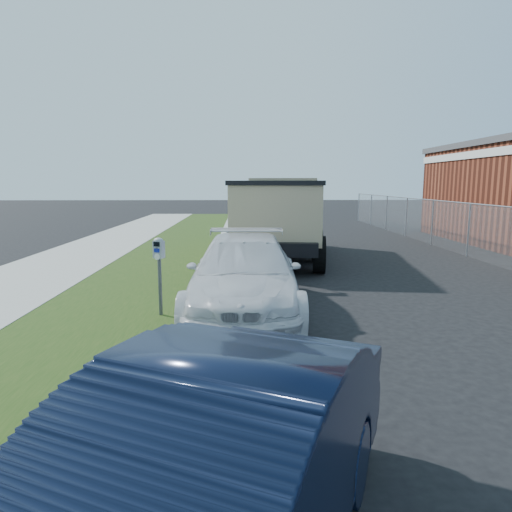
{
  "coord_description": "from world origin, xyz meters",
  "views": [
    {
      "loc": [
        -1.65,
        -8.23,
        2.48
      ],
      "look_at": [
        -1.4,
        1.0,
        1.0
      ],
      "focal_mm": 32.0,
      "sensor_mm": 36.0,
      "label": 1
    }
  ],
  "objects_px": {
    "parking_meter": "(159,259)",
    "navy_sedan": "(193,501)",
    "dump_truck": "(281,213)",
    "white_wagon": "(244,275)"
  },
  "relations": [
    {
      "from": "parking_meter",
      "to": "dump_truck",
      "type": "xyz_separation_m",
      "value": [
        2.75,
        7.29,
        0.35
      ]
    },
    {
      "from": "parking_meter",
      "to": "white_wagon",
      "type": "relative_size",
      "value": 0.28
    },
    {
      "from": "white_wagon",
      "to": "dump_truck",
      "type": "xyz_separation_m",
      "value": [
        1.24,
        6.74,
        0.76
      ]
    },
    {
      "from": "parking_meter",
      "to": "navy_sedan",
      "type": "bearing_deg",
      "value": -54.19
    },
    {
      "from": "navy_sedan",
      "to": "dump_truck",
      "type": "distance_m",
      "value": 13.09
    },
    {
      "from": "parking_meter",
      "to": "white_wagon",
      "type": "height_order",
      "value": "parking_meter"
    },
    {
      "from": "parking_meter",
      "to": "navy_sedan",
      "type": "height_order",
      "value": "parking_meter"
    },
    {
      "from": "parking_meter",
      "to": "dump_truck",
      "type": "distance_m",
      "value": 7.8
    },
    {
      "from": "parking_meter",
      "to": "navy_sedan",
      "type": "xyz_separation_m",
      "value": [
        1.21,
        -5.68,
        -0.43
      ]
    },
    {
      "from": "white_wagon",
      "to": "navy_sedan",
      "type": "relative_size",
      "value": 1.17
    }
  ]
}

